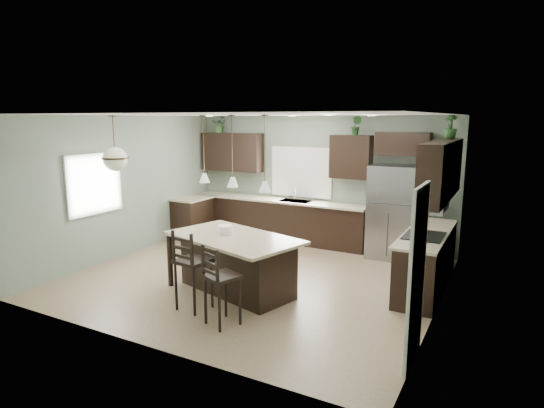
{
  "coord_description": "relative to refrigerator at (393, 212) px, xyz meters",
  "views": [
    {
      "loc": [
        3.83,
        -6.55,
        2.74
      ],
      "look_at": [
        0.1,
        0.4,
        1.25
      ],
      "focal_mm": 30.0,
      "sensor_mm": 36.0,
      "label": 1
    }
  ],
  "objects": [
    {
      "name": "refrigerator",
      "position": [
        0.0,
        0.0,
        0.0
      ],
      "size": [
        0.9,
        0.74,
        1.85
      ],
      "primitive_type": "cube",
      "color": "gray",
      "rests_on": "ground"
    },
    {
      "name": "pendant_left",
      "position": [
        -2.42,
        -2.87,
        1.32
      ],
      "size": [
        0.17,
        0.17,
        1.1
      ],
      "primitive_type": null,
      "color": "white",
      "rests_on": "room_shell"
    },
    {
      "name": "pendant_center",
      "position": [
        -1.75,
        -3.07,
        1.32
      ],
      "size": [
        0.17,
        0.17,
        1.1
      ],
      "primitive_type": null,
      "color": "silver",
      "rests_on": "room_shell"
    },
    {
      "name": "wall_oven_front",
      "position": [
        0.6,
        -1.69,
        -0.48
      ],
      "size": [
        0.01,
        0.72,
        0.6
      ],
      "primitive_type": "cube",
      "color": "gray",
      "rests_on": "right_lower_cabs"
    },
    {
      "name": "right_upper_cabs",
      "position": [
        1.04,
        -1.42,
        1.02
      ],
      "size": [
        0.34,
        2.35,
        0.9
      ],
      "primitive_type": "cube",
      "color": "black",
      "rests_on": "room_shell"
    },
    {
      "name": "bar_stool_right",
      "position": [
        -1.26,
        -4.1,
        -0.37
      ],
      "size": [
        0.53,
        0.53,
        1.11
      ],
      "primitive_type": "cube",
      "rotation": [
        0.0,
        0.0,
        -0.37
      ],
      "color": "black",
      "rests_on": "ground"
    },
    {
      "name": "microwave",
      "position": [
        0.99,
        -1.69,
        0.62
      ],
      "size": [
        0.4,
        0.75,
        0.4
      ],
      "primitive_type": "cube",
      "color": "gray",
      "rests_on": "right_upper_cabs"
    },
    {
      "name": "room_shell",
      "position": [
        -1.79,
        -2.29,
        0.77
      ],
      "size": [
        6.0,
        6.0,
        6.0
      ],
      "color": "slate",
      "rests_on": "ground"
    },
    {
      "name": "window_left",
      "position": [
        -4.78,
        -3.09,
        0.62
      ],
      "size": [
        0.02,
        1.1,
        1.0
      ],
      "primitive_type": "cube",
      "color": "white",
      "rests_on": "room_shell"
    },
    {
      "name": "pendant_right",
      "position": [
        -1.08,
        -3.26,
        1.32
      ],
      "size": [
        0.17,
        0.17,
        1.1
      ],
      "primitive_type": null,
      "color": "silver",
      "rests_on": "room_shell"
    },
    {
      "name": "plant_right_wall",
      "position": [
        1.01,
        -0.45,
        1.68
      ],
      "size": [
        0.28,
        0.28,
        0.41
      ],
      "primitive_type": "imported",
      "rotation": [
        0.0,
        0.0,
        -0.26
      ],
      "color": "#275425",
      "rests_on": "right_upper_cabs"
    },
    {
      "name": "left_return_countertop",
      "position": [
        -4.47,
        -0.59,
        -0.01
      ],
      "size": [
        0.66,
        0.96,
        0.04
      ],
      "primitive_type": "cube",
      "color": "#C5BA95",
      "rests_on": "left_return_cabs"
    },
    {
      "name": "cooktop",
      "position": [
        0.89,
        -1.69,
        0.02
      ],
      "size": [
        0.58,
        0.75,
        0.02
      ],
      "primitive_type": "cube",
      "color": "black",
      "rests_on": "right_countertop"
    },
    {
      "name": "window_back",
      "position": [
        -2.19,
        0.44,
        0.62
      ],
      "size": [
        1.35,
        0.02,
        1.0
      ],
      "primitive_type": "cube",
      "color": "white",
      "rests_on": "room_shell"
    },
    {
      "name": "plant_back_right",
      "position": [
        -0.89,
        0.26,
        1.67
      ],
      "size": [
        0.25,
        0.22,
        0.39
      ],
      "primitive_type": "imported",
      "rotation": [
        0.0,
        0.0,
        -0.22
      ],
      "color": "#234C21",
      "rests_on": "back_upper_right"
    },
    {
      "name": "right_countertop",
      "position": [
        0.89,
        -1.42,
        -0.01
      ],
      "size": [
        0.66,
        2.35,
        0.04
      ],
      "primitive_type": "cube",
      "color": "#C5BA95",
      "rests_on": "right_lower_cabs"
    },
    {
      "name": "back_lower_cabs",
      "position": [
        -2.64,
        0.16,
        -0.48
      ],
      "size": [
        4.2,
        0.6,
        0.9
      ],
      "primitive_type": "cube",
      "color": "black",
      "rests_on": "ground"
    },
    {
      "name": "serving_dish",
      "position": [
        -1.94,
        -3.01,
        0.07
      ],
      "size": [
        0.24,
        0.24,
        0.14
      ],
      "primitive_type": "cylinder",
      "color": "white",
      "rests_on": "kitchen_island"
    },
    {
      "name": "left_return_cabs",
      "position": [
        -4.49,
        -0.59,
        -0.48
      ],
      "size": [
        0.6,
        0.9,
        0.9
      ],
      "primitive_type": "cube",
      "color": "black",
      "rests_on": "ground"
    },
    {
      "name": "plant_back_left",
      "position": [
        -4.28,
        0.26,
        1.67
      ],
      "size": [
        0.44,
        0.42,
        0.38
      ],
      "primitive_type": "imported",
      "rotation": [
        0.0,
        0.0,
        0.43
      ],
      "color": "#2C5123",
      "rests_on": "back_upper_left"
    },
    {
      "name": "bar_stool_center",
      "position": [
        -1.92,
        -3.87,
        -0.33
      ],
      "size": [
        0.49,
        0.49,
        1.19
      ],
      "primitive_type": "cube",
      "rotation": [
        0.0,
        0.0,
        -0.12
      ],
      "color": "black",
      "rests_on": "ground"
    },
    {
      "name": "right_lower_cabs",
      "position": [
        0.91,
        -1.42,
        -0.48
      ],
      "size": [
        0.6,
        2.35,
        0.9
      ],
      "primitive_type": "cube",
      "color": "black",
      "rests_on": "ground"
    },
    {
      "name": "ground",
      "position": [
        -1.79,
        -2.29,
        -0.93
      ],
      "size": [
        6.0,
        6.0,
        0.0
      ],
      "primitive_type": "plane",
      "color": "#9E8466",
      "rests_on": "ground"
    },
    {
      "name": "sink_inset",
      "position": [
        -2.19,
        0.14,
        0.01
      ],
      "size": [
        0.7,
        0.45,
        0.01
      ],
      "primitive_type": "cube",
      "color": "gray",
      "rests_on": "back_countertop"
    },
    {
      "name": "back_upper_right",
      "position": [
        -0.99,
        0.29,
        1.02
      ],
      "size": [
        0.85,
        0.34,
        0.9
      ],
      "primitive_type": "cube",
      "color": "black",
      "rests_on": "room_shell"
    },
    {
      "name": "faucet",
      "position": [
        -2.19,
        0.11,
        0.16
      ],
      "size": [
        0.02,
        0.02,
        0.28
      ],
      "primitive_type": "cylinder",
      "color": "silver",
      "rests_on": "back_countertop"
    },
    {
      "name": "pantry_door",
      "position": [
        1.18,
        -3.84,
        0.09
      ],
      "size": [
        0.04,
        0.82,
        2.04
      ],
      "primitive_type": "cube",
      "color": "white",
      "rests_on": "ground"
    },
    {
      "name": "fridge_header",
      "position": [
        0.06,
        0.29,
        1.32
      ],
      "size": [
        1.05,
        0.34,
        0.45
      ],
      "primitive_type": "cube",
      "color": "black",
      "rests_on": "room_shell"
    },
    {
      "name": "back_upper_left",
      "position": [
        -3.94,
        0.29,
        1.02
      ],
      "size": [
        1.55,
        0.34,
        0.9
      ],
      "primitive_type": "cube",
      "color": "black",
      "rests_on": "room_shell"
    },
    {
      "name": "chandelier",
      "position": [
        -4.02,
        -3.25,
        1.4
      ],
      "size": [
        0.45,
        0.45,
        0.96
      ],
      "primitive_type": null,
      "color": "beige",
      "rests_on": "room_shell"
    },
    {
      "name": "back_countertop",
      "position": [
        -2.64,
        0.14,
        -0.01
      ],
      "size": [
        4.2,
        0.66,
        0.04
      ],
      "primitive_type": "cube",
      "color": "#C5BA95",
      "rests_on": "back_lower_cabs"
    },
    {
      "name": "kitchen_island",
      "position": [
        -1.75,
        -3.07,
        -0.46
      ],
      "size": [
        2.37,
        1.74,
        0.92
      ],
      "primitive_type": "cube",
      "rotation": [
        0.0,
        0.0,
        -0.28
      ],
      "color": "black",
      "rests_on": "ground"
    }
  ]
}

